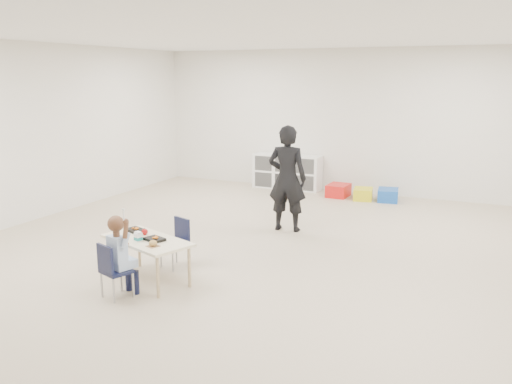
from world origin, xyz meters
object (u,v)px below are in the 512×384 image
at_px(chair_near, 117,270).
at_px(adult, 287,178).
at_px(table, 148,260).
at_px(child, 116,254).
at_px(cubby_shelf, 287,172).

relative_size(chair_near, adult, 0.38).
xyz_separation_m(table, child, (-0.02, -0.51, 0.22)).
bearing_deg(child, cubby_shelf, 113.53).
bearing_deg(chair_near, table, 107.04).
relative_size(chair_near, child, 0.63).
height_order(table, cubby_shelf, cubby_shelf).
bearing_deg(adult, cubby_shelf, -74.45).
bearing_deg(adult, child, 71.71).
xyz_separation_m(table, adult, (0.67, 2.58, 0.54)).
bearing_deg(chair_near, adult, 96.84).
height_order(table, child, child).
bearing_deg(table, chair_near, -72.96).
relative_size(chair_near, cubby_shelf, 0.42).
relative_size(table, chair_near, 2.02).
distance_m(child, adult, 3.18).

